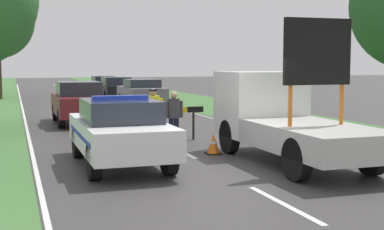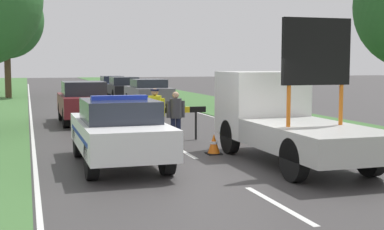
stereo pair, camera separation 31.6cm
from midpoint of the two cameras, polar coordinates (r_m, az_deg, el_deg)
The scene contains 16 objects.
ground_plane at distance 11.95m, azimuth 2.42°, elevation -6.08°, with size 160.00×160.00×0.00m, color #3D3A3A.
lane_markings at distance 30.05m, azimuth -10.45°, elevation 0.87°, with size 7.92×69.87×0.01m.
grass_verge_right at distance 32.78m, azimuth 0.41°, elevation 1.37°, with size 4.81×120.00×0.03m.
police_car at distance 12.66m, azimuth -8.45°, elevation -1.67°, with size 1.86×4.65×1.66m.
work_truck at distance 13.48m, azimuth 8.94°, elevation -0.19°, with size 2.05×5.64×3.39m.
road_barrier at distance 16.47m, azimuth -4.63°, elevation 0.19°, with size 3.21×0.08×1.05m.
police_officer at distance 15.65m, azimuth -4.73°, elevation 0.36°, with size 0.60×0.38×1.68m.
pedestrian_civilian at distance 15.88m, azimuth -2.52°, elevation 0.17°, with size 0.56×0.36×1.57m.
traffic_cone_near_police at distance 17.33m, azimuth -7.08°, elevation -1.46°, with size 0.44×0.44×0.62m.
traffic_cone_centre_front at distance 16.63m, azimuth 4.36°, elevation -1.85°, with size 0.39×0.39×0.55m.
traffic_cone_near_truck at distance 15.59m, azimuth 10.55°, elevation -2.30°, with size 0.45×0.45×0.62m.
traffic_cone_behind_barrier at distance 14.20m, azimuth 1.65°, elevation -3.12°, with size 0.39×0.39×0.54m.
queued_car_wagon_maroon at distance 21.82m, azimuth -12.44°, elevation 1.38°, with size 1.82×4.41×1.68m.
queued_car_suv_grey at distance 28.78m, azimuth -5.72°, elevation 2.39°, with size 1.88×4.24×1.56m.
queued_car_sedan_black at distance 35.81m, azimuth -8.38°, elevation 2.90°, with size 1.90×4.39×1.50m.
queued_car_hatch_blue at distance 41.30m, azimuth -9.68°, elevation 3.17°, with size 1.72×4.57×1.44m.
Camera 1 is at (-4.34, -10.88, 2.41)m, focal length 50.00 mm.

